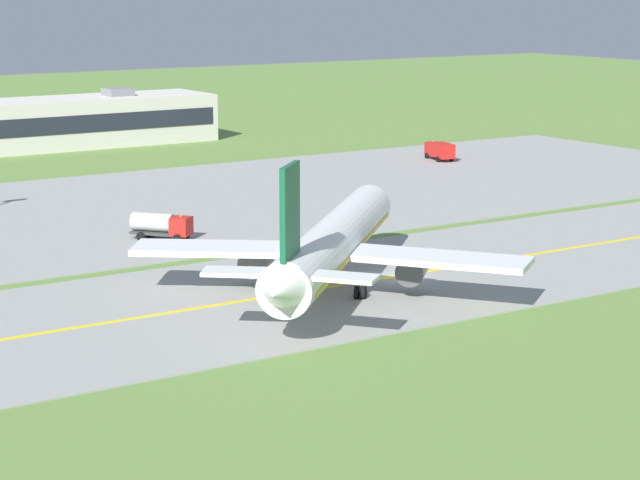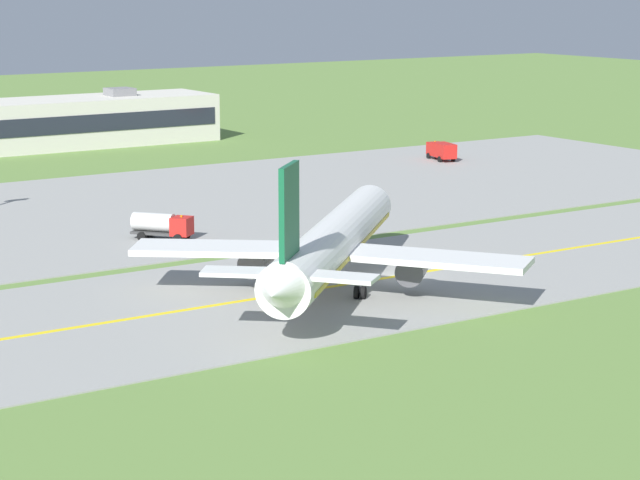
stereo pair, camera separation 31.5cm
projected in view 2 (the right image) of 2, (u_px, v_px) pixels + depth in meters
ground_plane at (398, 277)px, 106.51m from camera, size 500.00×500.00×0.00m
taxiway_strip at (398, 277)px, 106.50m from camera, size 240.00×28.00×0.10m
apron_pad at (252, 197)px, 146.22m from camera, size 140.00×52.00×0.10m
taxiway_centreline at (398, 276)px, 106.48m from camera, size 220.00×0.60×0.01m
airplane_lead at (332, 244)px, 100.15m from camera, size 31.49×30.97×12.70m
service_truck_baggage at (441, 150)px, 175.76m from camera, size 3.42×6.31×2.60m
service_truck_fuel at (162, 225)px, 121.66m from camera, size 5.41×5.93×2.65m
terminal_building at (64, 122)px, 190.83m from camera, size 47.64×13.21×8.59m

